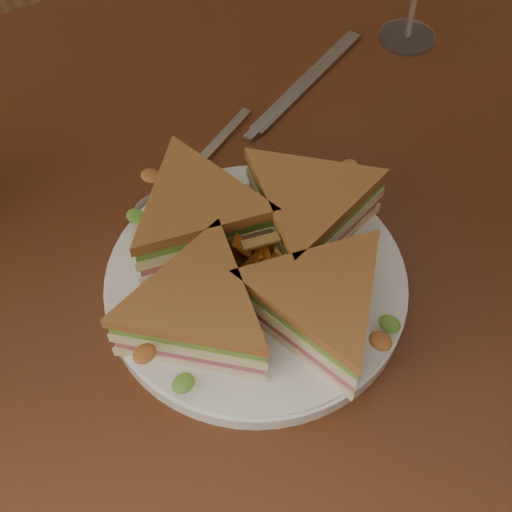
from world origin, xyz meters
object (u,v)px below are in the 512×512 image
(table, at_px, (244,254))
(knife, at_px, (301,88))
(sandwich_wedges, at_px, (256,259))
(plate, at_px, (256,283))
(spoon, at_px, (171,192))

(table, distance_m, knife, 0.19)
(sandwich_wedges, xyz_separation_m, knife, (0.18, 0.20, -0.04))
(table, relative_size, plate, 4.52)
(plate, distance_m, sandwich_wedges, 0.04)
(plate, bearing_deg, knife, 48.68)
(table, bearing_deg, sandwich_wedges, -113.96)
(spoon, bearing_deg, knife, -8.49)
(table, relative_size, knife, 5.93)
(plate, xyz_separation_m, sandwich_wedges, (0.00, 0.00, 0.04))
(table, distance_m, plate, 0.15)
(knife, bearing_deg, plate, -154.79)
(plate, height_order, sandwich_wedges, sandwich_wedges)
(sandwich_wedges, bearing_deg, table, 66.04)
(spoon, bearing_deg, table, -58.80)
(plate, distance_m, spoon, 0.14)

